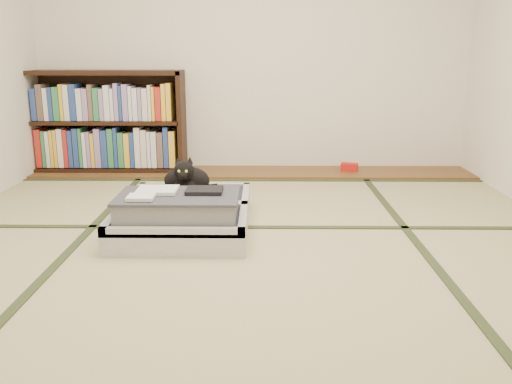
{
  "coord_description": "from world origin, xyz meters",
  "views": [
    {
      "loc": [
        0.09,
        -2.89,
        1.09
      ],
      "look_at": [
        0.05,
        0.35,
        0.25
      ],
      "focal_mm": 38.0,
      "sensor_mm": 36.0,
      "label": 1
    }
  ],
  "objects": [
    {
      "name": "suitcase",
      "position": [
        -0.4,
        0.34,
        0.11
      ],
      "size": [
        0.8,
        1.06,
        0.31
      ],
      "color": "#BDBCC2",
      "rests_on": "floor"
    },
    {
      "name": "cable_coil",
      "position": [
        -0.24,
        0.66,
        0.16
      ],
      "size": [
        0.11,
        0.11,
        0.03
      ],
      "color": "white",
      "rests_on": "suitcase"
    },
    {
      "name": "red_item",
      "position": [
        0.9,
        2.03,
        0.06
      ],
      "size": [
        0.17,
        0.13,
        0.07
      ],
      "primitive_type": "cube",
      "rotation": [
        0.0,
        0.0,
        -0.29
      ],
      "color": "red",
      "rests_on": "wood_strip"
    },
    {
      "name": "bookcase",
      "position": [
        -1.34,
        2.07,
        0.45
      ],
      "size": [
        1.42,
        0.32,
        0.92
      ],
      "color": "black",
      "rests_on": "wood_strip"
    },
    {
      "name": "cat",
      "position": [
        -0.42,
        0.63,
        0.26
      ],
      "size": [
        0.35,
        0.36,
        0.29
      ],
      "color": "black",
      "rests_on": "suitcase"
    },
    {
      "name": "floor",
      "position": [
        0.0,
        0.0,
        0.0
      ],
      "size": [
        4.5,
        4.5,
        0.0
      ],
      "primitive_type": "plane",
      "color": "tan",
      "rests_on": "ground"
    },
    {
      "name": "hanger",
      "position": [
        -0.5,
        0.75,
        0.01
      ],
      "size": [
        0.37,
        0.27,
        0.01
      ],
      "color": "black",
      "rests_on": "floor"
    },
    {
      "name": "tatami_borders",
      "position": [
        0.0,
        0.49,
        0.0
      ],
      "size": [
        4.0,
        4.5,
        0.01
      ],
      "color": "#2D381E",
      "rests_on": "ground"
    },
    {
      "name": "wood_strip",
      "position": [
        0.0,
        2.0,
        0.01
      ],
      "size": [
        4.0,
        0.5,
        0.02
      ],
      "primitive_type": "cube",
      "color": "brown",
      "rests_on": "ground"
    }
  ]
}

